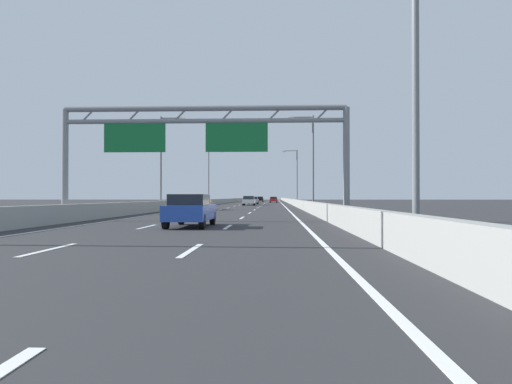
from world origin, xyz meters
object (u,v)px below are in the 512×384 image
at_px(streetlamp_left_far, 210,174).
at_px(white_car, 249,201).
at_px(black_car, 260,199).
at_px(orange_car, 200,202).
at_px(streetlamp_left_mid, 163,157).
at_px(streetlamp_right_far, 296,173).
at_px(streetlamp_right_near, 407,47).
at_px(blue_car, 191,210).
at_px(sign_gantry, 200,134).
at_px(streetlamp_right_mid, 311,156).
at_px(yellow_car, 249,199).
at_px(silver_car, 253,200).
at_px(red_car, 274,200).

height_order(streetlamp_left_far, white_car, streetlamp_left_far).
xyz_separation_m(black_car, white_car, (-0.04, -53.21, 0.01)).
bearing_deg(orange_car, streetlamp_left_mid, -170.94).
bearing_deg(streetlamp_right_far, streetlamp_right_near, -90.00).
distance_m(black_car, blue_car, 105.29).
bearing_deg(black_car, sign_gantry, -90.05).
xyz_separation_m(streetlamp_right_mid, yellow_car, (-11.16, 90.36, -4.63)).
distance_m(streetlamp_left_mid, streetlamp_right_mid, 14.93).
distance_m(streetlamp_right_near, streetlamp_left_mid, 37.20).
xyz_separation_m(streetlamp_left_mid, streetlamp_right_far, (14.93, 34.07, 0.00)).
relative_size(black_car, yellow_car, 1.01).
distance_m(orange_car, blue_car, 27.11).
xyz_separation_m(sign_gantry, black_car, (0.08, 100.53, -4.06)).
bearing_deg(white_car, silver_car, 89.60).
height_order(sign_gantry, black_car, sign_gantry).
relative_size(sign_gantry, streetlamp_right_mid, 1.67).
bearing_deg(streetlamp_right_far, red_car, 98.96).
distance_m(orange_car, red_car, 58.75).
xyz_separation_m(streetlamp_right_mid, red_car, (-3.91, 58.89, -4.69)).
height_order(black_car, yellow_car, yellow_car).
distance_m(streetlamp_left_mid, streetlamp_left_far, 34.07).
bearing_deg(streetlamp_right_near, yellow_car, 95.12).
height_order(black_car, red_car, black_car).
xyz_separation_m(streetlamp_right_mid, silver_car, (-7.57, 38.34, -4.67)).
relative_size(yellow_car, orange_car, 1.04).
height_order(silver_car, red_car, silver_car).
bearing_deg(streetlamp_right_near, orange_car, 107.93).
bearing_deg(streetlamp_left_mid, orange_car, 9.06).
distance_m(black_car, red_car, 20.50).
bearing_deg(blue_car, sign_gantry, 94.46).
xyz_separation_m(streetlamp_right_mid, white_car, (-7.66, 25.85, -4.65)).
distance_m(sign_gantry, streetlamp_right_mid, 22.82).
distance_m(black_car, yellow_car, 11.84).
height_order(silver_car, blue_car, blue_car).
distance_m(streetlamp_right_far, silver_car, 9.87).
height_order(streetlamp_left_far, silver_car, streetlamp_left_far).
distance_m(streetlamp_left_far, silver_car, 9.71).
xyz_separation_m(yellow_car, blue_car, (3.83, -116.59, -0.02)).
height_order(white_car, orange_car, orange_car).
bearing_deg(streetlamp_right_mid, orange_car, 176.98).
distance_m(streetlamp_right_near, blue_car, 11.70).
distance_m(silver_car, red_car, 20.87).
distance_m(sign_gantry, streetlamp_right_near, 14.78).
distance_m(black_car, white_car, 53.21).
bearing_deg(black_car, streetlamp_left_mid, -95.28).
bearing_deg(sign_gantry, black_car, 89.95).
xyz_separation_m(streetlamp_left_mid, silver_car, (7.36, 38.34, -4.67)).
xyz_separation_m(streetlamp_left_far, silver_car, (7.36, 4.27, -4.67)).
xyz_separation_m(orange_car, red_car, (7.30, 58.29, -0.07)).
xyz_separation_m(streetlamp_left_mid, orange_car, (3.72, 0.59, -4.62)).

